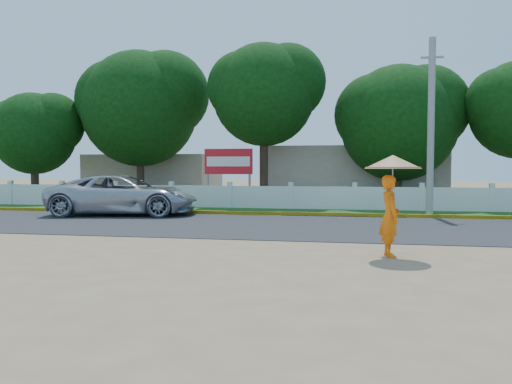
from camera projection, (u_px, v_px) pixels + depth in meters
ground at (242, 246)px, 12.87m from camera, size 120.00×120.00×0.00m
road at (269, 225)px, 17.29m from camera, size 60.00×7.00×0.02m
grass_verge at (287, 212)px, 22.45m from camera, size 60.00×3.50×0.03m
curb at (282, 214)px, 20.78m from camera, size 40.00×0.18×0.16m
fence at (291, 198)px, 23.84m from camera, size 40.00×0.10×1.10m
building_near at (353, 174)px, 29.92m from camera, size 10.00×6.00×3.20m
building_far at (155, 176)px, 33.27m from camera, size 8.00×5.00×2.80m
utility_pole at (431, 128)px, 20.42m from camera, size 0.28×0.28×7.29m
vehicle at (124, 195)px, 21.01m from camera, size 6.51×3.78×1.70m
monk_with_parasol at (391, 191)px, 11.34m from camera, size 1.28×1.28×2.32m
billboard at (228, 165)px, 25.44m from camera, size 2.50×0.13×2.95m
tree_row at (330, 110)px, 26.17m from camera, size 36.27×7.52×8.72m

